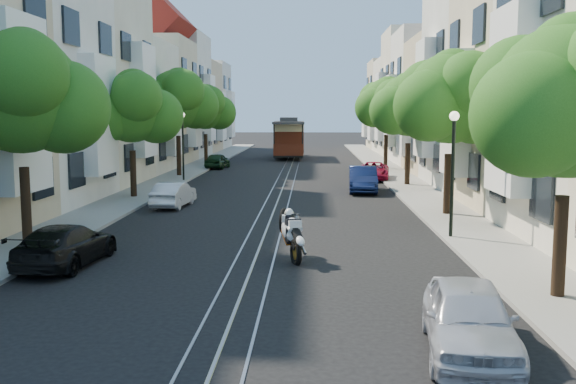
# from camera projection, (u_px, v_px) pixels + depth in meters

# --- Properties ---
(ground) EXTENTS (200.00, 200.00, 0.00)m
(ground) POSITION_uv_depth(u_px,v_px,m) (288.00, 173.00, 45.51)
(ground) COLOR black
(ground) RESTS_ON ground
(sidewalk_east) EXTENTS (2.50, 80.00, 0.12)m
(sidewalk_east) POSITION_uv_depth(u_px,v_px,m) (391.00, 173.00, 45.24)
(sidewalk_east) COLOR gray
(sidewalk_east) RESTS_ON ground
(sidewalk_west) EXTENTS (2.50, 80.00, 0.12)m
(sidewalk_west) POSITION_uv_depth(u_px,v_px,m) (187.00, 172.00, 45.77)
(sidewalk_west) COLOR gray
(sidewalk_west) RESTS_ON ground
(rail_left) EXTENTS (0.06, 80.00, 0.02)m
(rail_left) POSITION_uv_depth(u_px,v_px,m) (281.00, 173.00, 45.53)
(rail_left) COLOR gray
(rail_left) RESTS_ON ground
(rail_slot) EXTENTS (0.06, 80.00, 0.02)m
(rail_slot) POSITION_uv_depth(u_px,v_px,m) (288.00, 173.00, 45.51)
(rail_slot) COLOR gray
(rail_slot) RESTS_ON ground
(rail_right) EXTENTS (0.06, 80.00, 0.02)m
(rail_right) POSITION_uv_depth(u_px,v_px,m) (296.00, 173.00, 45.49)
(rail_right) COLOR gray
(rail_right) RESTS_ON ground
(lane_line) EXTENTS (0.08, 80.00, 0.01)m
(lane_line) POSITION_uv_depth(u_px,v_px,m) (288.00, 173.00, 45.51)
(lane_line) COLOR tan
(lane_line) RESTS_ON ground
(townhouses_east) EXTENTS (7.75, 72.00, 12.00)m
(townhouses_east) POSITION_uv_depth(u_px,v_px,m) (460.00, 99.00, 44.37)
(townhouses_east) COLOR beige
(townhouses_east) RESTS_ON ground
(townhouses_west) EXTENTS (7.75, 72.00, 11.76)m
(townhouses_west) POSITION_uv_depth(u_px,v_px,m) (121.00, 101.00, 45.24)
(townhouses_west) COLOR silver
(townhouses_west) RESTS_ON ground
(tree_e_a) EXTENTS (4.72, 3.87, 6.27)m
(tree_e_a) POSITION_uv_depth(u_px,v_px,m) (571.00, 105.00, 13.94)
(tree_e_a) COLOR black
(tree_e_a) RESTS_ON ground
(tree_e_b) EXTENTS (4.93, 4.08, 6.68)m
(tree_e_b) POSITION_uv_depth(u_px,v_px,m) (452.00, 100.00, 25.80)
(tree_e_b) COLOR black
(tree_e_b) RESTS_ON ground
(tree_e_c) EXTENTS (4.84, 3.99, 6.52)m
(tree_e_c) POSITION_uv_depth(u_px,v_px,m) (410.00, 107.00, 36.73)
(tree_e_c) COLOR black
(tree_e_c) RESTS_ON ground
(tree_e_d) EXTENTS (5.01, 4.16, 6.85)m
(tree_e_d) POSITION_uv_depth(u_px,v_px,m) (387.00, 105.00, 47.61)
(tree_e_d) COLOR black
(tree_e_d) RESTS_ON ground
(tree_w_a) EXTENTS (4.93, 4.08, 6.68)m
(tree_w_a) POSITION_uv_depth(u_px,v_px,m) (22.00, 96.00, 19.38)
(tree_w_a) COLOR black
(tree_w_a) RESTS_ON ground
(tree_w_b) EXTENTS (4.72, 3.87, 6.27)m
(tree_w_b) POSITION_uv_depth(u_px,v_px,m) (132.00, 110.00, 31.33)
(tree_w_b) COLOR black
(tree_w_b) RESTS_ON ground
(tree_w_c) EXTENTS (5.13, 4.28, 7.09)m
(tree_w_c) POSITION_uv_depth(u_px,v_px,m) (178.00, 100.00, 42.15)
(tree_w_c) COLOR black
(tree_w_c) RESTS_ON ground
(tree_w_d) EXTENTS (4.84, 3.99, 6.52)m
(tree_w_d) POSITION_uv_depth(u_px,v_px,m) (206.00, 109.00, 53.12)
(tree_w_d) COLOR black
(tree_w_d) RESTS_ON ground
(lamp_east) EXTENTS (0.32, 0.32, 4.16)m
(lamp_east) POSITION_uv_depth(u_px,v_px,m) (453.00, 155.00, 21.13)
(lamp_east) COLOR black
(lamp_east) RESTS_ON ground
(lamp_west) EXTENTS (0.32, 0.32, 4.16)m
(lamp_west) POSITION_uv_depth(u_px,v_px,m) (183.00, 136.00, 39.44)
(lamp_west) COLOR black
(lamp_west) RESTS_ON ground
(sportbike_rider) EXTENTS (0.80, 2.04, 1.48)m
(sportbike_rider) POSITION_uv_depth(u_px,v_px,m) (291.00, 231.00, 18.43)
(sportbike_rider) COLOR black
(sportbike_rider) RESTS_ON ground
(cable_car) EXTENTS (3.02, 9.18, 3.51)m
(cable_car) POSITION_uv_depth(u_px,v_px,m) (289.00, 136.00, 60.76)
(cable_car) COLOR black
(cable_car) RESTS_ON ground
(parked_car_e_near) EXTENTS (1.94, 3.90, 1.28)m
(parked_car_e_near) POSITION_uv_depth(u_px,v_px,m) (469.00, 318.00, 11.23)
(parked_car_e_near) COLOR #AAADB7
(parked_car_e_near) RESTS_ON ground
(parked_car_e_mid) EXTENTS (1.65, 4.25, 1.38)m
(parked_car_e_mid) POSITION_uv_depth(u_px,v_px,m) (363.00, 179.00, 34.48)
(parked_car_e_mid) COLOR #0B153B
(parked_car_e_mid) RESTS_ON ground
(parked_car_e_far) EXTENTS (2.38, 4.28, 1.13)m
(parked_car_e_far) POSITION_uv_depth(u_px,v_px,m) (374.00, 171.00, 40.81)
(parked_car_e_far) COLOR maroon
(parked_car_e_far) RESTS_ON ground
(parked_car_w_near) EXTENTS (1.96, 4.17, 1.18)m
(parked_car_w_near) POSITION_uv_depth(u_px,v_px,m) (66.00, 245.00, 17.74)
(parked_car_w_near) COLOR black
(parked_car_w_near) RESTS_ON ground
(parked_car_w_mid) EXTENTS (1.49, 3.53, 1.13)m
(parked_car_w_mid) POSITION_uv_depth(u_px,v_px,m) (174.00, 194.00, 28.98)
(parked_car_w_mid) COLOR silver
(parked_car_w_mid) RESTS_ON ground
(parked_car_w_far) EXTENTS (1.73, 3.60, 1.19)m
(parked_car_w_far) POSITION_uv_depth(u_px,v_px,m) (217.00, 161.00, 49.27)
(parked_car_w_far) COLOR black
(parked_car_w_far) RESTS_ON ground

